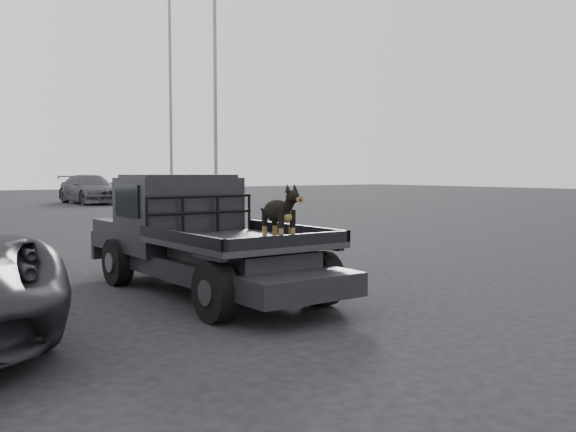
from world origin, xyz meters
TOP-DOWN VIEW (x-y plane):
  - ground at (0.00, 0.00)m, footprint 120.00×120.00m
  - flatbed_ute at (0.03, 1.46)m, footprint 2.00×5.40m
  - ute_cab at (0.03, 2.41)m, footprint 1.72×1.30m
  - headache_rack at (0.03, 1.66)m, footprint 1.80×0.08m
  - dog at (0.04, -0.40)m, footprint 0.32×0.60m
  - distant_car_b at (7.81, 29.45)m, footprint 2.41×5.72m
  - floodlight_mid at (11.86, 22.01)m, footprint 1.08×0.28m
  - floodlight_far at (13.47, 30.57)m, footprint 1.08×0.28m

SIDE VIEW (x-z plane):
  - ground at x=0.00m, z-range 0.00..0.00m
  - flatbed_ute at x=0.03m, z-range 0.00..0.92m
  - distant_car_b at x=7.81m, z-range 0.00..1.65m
  - headache_rack at x=0.03m, z-range 0.92..1.47m
  - dog at x=0.04m, z-range 0.92..1.66m
  - ute_cab at x=0.03m, z-range 0.92..1.80m
  - floodlight_mid at x=11.86m, z-range 0.60..14.75m
  - floodlight_far at x=13.47m, z-range 0.61..16.89m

